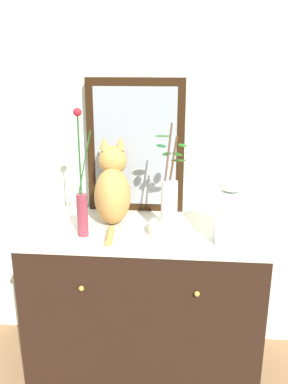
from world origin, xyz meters
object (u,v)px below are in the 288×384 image
object	(u,v)px
mirror_leaning	(135,147)
vase_glass_clear	(169,197)
bowl_porcelain	(169,229)
candle_pillar	(231,219)
vase_slim_green	(82,204)
cat_sitting	(113,188)
sideboard	(144,302)
jar_lidded_porcelain	(230,211)

from	to	relation	value
mirror_leaning	vase_glass_clear	xyz separation A→B (m)	(0.18, -0.31, -0.16)
bowl_porcelain	candle_pillar	bearing A→B (deg)	21.01
bowl_porcelain	vase_glass_clear	bearing A→B (deg)	83.70
vase_slim_green	bowl_porcelain	world-z (taller)	vase_slim_green
mirror_leaning	vase_glass_clear	size ratio (longest dim) A/B	1.52
vase_slim_green	candle_pillar	world-z (taller)	vase_slim_green
cat_sitting	vase_glass_clear	size ratio (longest dim) A/B	0.92
cat_sitting	bowl_porcelain	bearing A→B (deg)	-26.13
cat_sitting	candle_pillar	distance (m)	0.58
candle_pillar	vase_glass_clear	bearing A→B (deg)	-159.43
sideboard	candle_pillar	xyz separation A→B (m)	(0.41, 0.04, 0.45)
bowl_porcelain	candle_pillar	xyz separation A→B (m)	(0.29, 0.11, 0.01)
mirror_leaning	candle_pillar	xyz separation A→B (m)	(0.48, -0.20, -0.30)
cat_sitting	vase_slim_green	distance (m)	0.21
vase_slim_green	vase_glass_clear	size ratio (longest dim) A/B	1.28
cat_sitting	candle_pillar	size ratio (longest dim) A/B	4.40
mirror_leaning	sideboard	bearing A→B (deg)	-75.08
sideboard	mirror_leaning	distance (m)	0.79
cat_sitting	jar_lidded_porcelain	size ratio (longest dim) A/B	1.30
cat_sitting	jar_lidded_porcelain	distance (m)	0.57
cat_sitting	bowl_porcelain	distance (m)	0.34
bowl_porcelain	vase_glass_clear	world-z (taller)	vase_glass_clear
candle_pillar	vase_slim_green	bearing A→B (deg)	-167.44
bowl_porcelain	candle_pillar	world-z (taller)	candle_pillar
bowl_porcelain	vase_glass_clear	distance (m)	0.15
vase_slim_green	vase_glass_clear	xyz separation A→B (m)	(0.39, 0.04, 0.03)
vase_glass_clear	sideboard	bearing A→B (deg)	150.81
mirror_leaning	vase_glass_clear	distance (m)	0.39
vase_glass_clear	jar_lidded_porcelain	distance (m)	0.27
cat_sitting	vase_slim_green	world-z (taller)	vase_slim_green
vase_slim_green	mirror_leaning	bearing A→B (deg)	59.75
mirror_leaning	vase_slim_green	distance (m)	0.45
sideboard	vase_glass_clear	xyz separation A→B (m)	(0.12, -0.07, 0.59)
bowl_porcelain	jar_lidded_porcelain	bearing A→B (deg)	-9.02
sideboard	vase_slim_green	world-z (taller)	vase_slim_green
vase_glass_clear	jar_lidded_porcelain	bearing A→B (deg)	-9.59
mirror_leaning	cat_sitting	size ratio (longest dim) A/B	1.64
bowl_porcelain	sideboard	bearing A→B (deg)	149.78
sideboard	jar_lidded_porcelain	bearing A→B (deg)	-16.16
sideboard	bowl_porcelain	bearing A→B (deg)	-30.22
mirror_leaning	bowl_porcelain	size ratio (longest dim) A/B	3.77
vase_slim_green	candle_pillar	xyz separation A→B (m)	(0.68, 0.15, -0.11)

